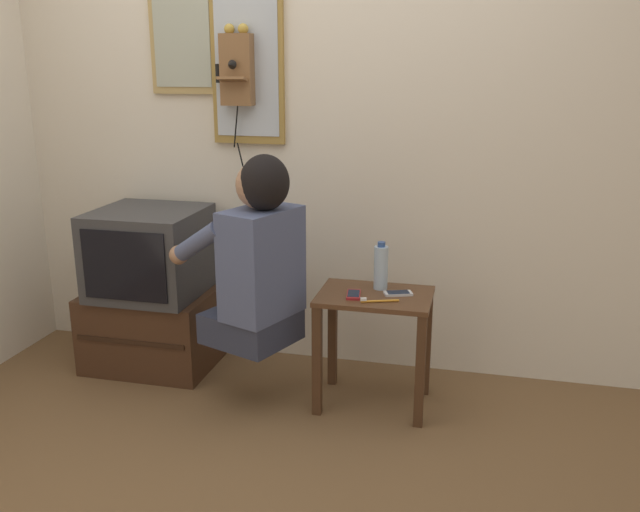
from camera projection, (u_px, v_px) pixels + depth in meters
ground_plane at (266, 453)px, 2.76m from camera, size 14.00×14.00×0.00m
wall_back at (323, 117)px, 3.34m from camera, size 6.80×0.05×2.55m
side_table at (374, 322)px, 3.06m from camera, size 0.51×0.36×0.54m
person at (257, 256)px, 2.97m from camera, size 0.60×0.52×0.86m
tv_stand at (153, 328)px, 3.53m from camera, size 0.64×0.47×0.40m
television at (150, 252)px, 3.40m from camera, size 0.52×0.52×0.43m
wall_phone_antique at (238, 69)px, 3.29m from camera, size 0.20×0.19×0.76m
framed_picture at (183, 44)px, 3.37m from camera, size 0.35×0.03×0.49m
wall_mirror at (247, 64)px, 3.31m from camera, size 0.37×0.04×0.78m
cell_phone_held at (354, 294)px, 3.00m from camera, size 0.08×0.13×0.01m
cell_phone_spare at (398, 293)px, 3.01m from camera, size 0.14×0.10×0.01m
water_bottle at (381, 267)px, 3.07m from camera, size 0.06×0.06×0.22m
toothbrush at (377, 301)px, 2.92m from camera, size 0.16×0.07×0.02m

